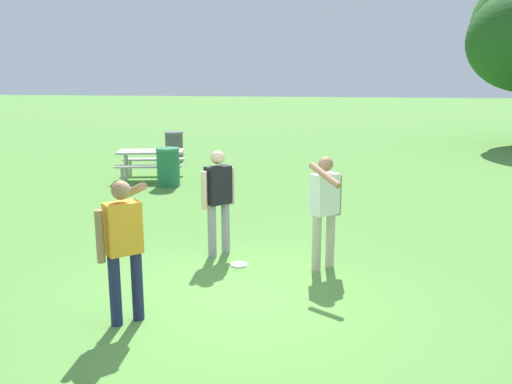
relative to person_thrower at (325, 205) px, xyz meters
name	(u,v)px	position (x,y,z in m)	size (l,w,h in m)	color
ground_plane	(237,299)	(-1.02, -1.24, -0.96)	(120.00, 120.00, 0.00)	#568E3D
person_thrower	(325,205)	(0.00, 0.00, 0.00)	(0.47, 0.84, 1.64)	#B7AD93
person_catcher	(123,241)	(-2.13, -2.05, 0.00)	(0.47, 0.84, 1.64)	#1E234C
person_bystander	(218,196)	(-1.63, 0.37, -0.02)	(0.42, 0.49, 1.64)	gray
frisbee	(239,265)	(-1.23, -0.05, -0.95)	(0.25, 0.25, 0.03)	white
picnic_table_near	(151,158)	(-4.83, 6.08, -0.40)	(1.97, 1.76, 0.77)	beige
trash_can_beside_table	(168,167)	(-4.09, 5.28, -0.48)	(0.59, 0.59, 0.96)	#237047
trash_can_further_along	(174,147)	(-5.12, 8.96, -0.48)	(0.59, 0.59, 0.96)	#515156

